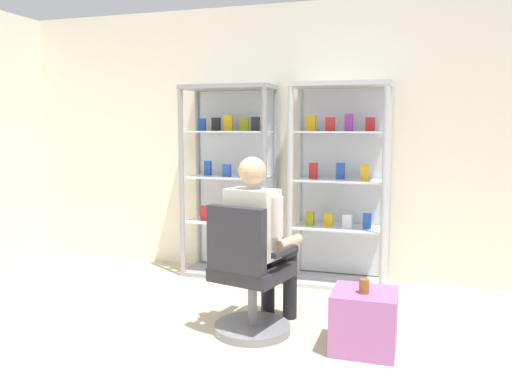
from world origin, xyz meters
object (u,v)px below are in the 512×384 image
(storage_crate, at_px, (364,321))
(tea_glass, at_px, (364,286))
(display_cabinet_right, at_px, (340,183))
(seated_shopkeeper, at_px, (260,234))
(display_cabinet_left, at_px, (231,180))
(office_chair, at_px, (248,282))

(storage_crate, relative_size, tea_glass, 4.42)
(display_cabinet_right, xyz_separation_m, seated_shopkeeper, (-0.39, -1.32, -0.25))
(display_cabinet_left, relative_size, tea_glass, 19.82)
(storage_crate, bearing_deg, office_chair, 179.54)
(seated_shopkeeper, bearing_deg, storage_crate, -11.93)
(office_chair, distance_m, tea_glass, 0.82)
(seated_shopkeeper, distance_m, storage_crate, 0.95)
(seated_shopkeeper, bearing_deg, display_cabinet_right, 73.51)
(display_cabinet_left, bearing_deg, office_chair, -65.61)
(display_cabinet_right, distance_m, tea_glass, 1.66)
(display_cabinet_left, distance_m, storage_crate, 2.24)
(display_cabinet_right, bearing_deg, display_cabinet_left, 179.98)
(display_cabinet_right, height_order, office_chair, display_cabinet_right)
(storage_crate, distance_m, tea_glass, 0.26)
(tea_glass, bearing_deg, storage_crate, 88.16)
(display_cabinet_left, xyz_separation_m, tea_glass, (1.49, -1.53, -0.51))
(display_cabinet_left, distance_m, seated_shopkeeper, 1.52)
(seated_shopkeeper, height_order, tea_glass, seated_shopkeeper)
(display_cabinet_left, bearing_deg, tea_glass, -45.74)
(display_cabinet_left, height_order, storage_crate, display_cabinet_left)
(storage_crate, bearing_deg, display_cabinet_right, 104.80)
(seated_shopkeeper, xyz_separation_m, tea_glass, (0.78, -0.21, -0.25))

